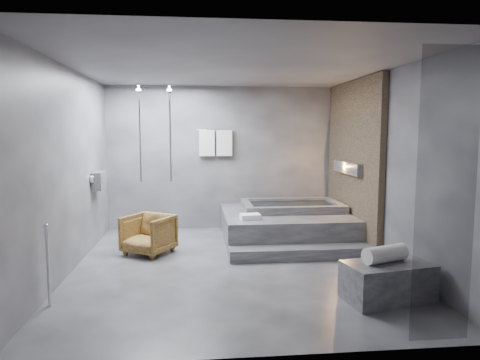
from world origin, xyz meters
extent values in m
plane|color=#313134|center=(0.00, 0.00, 0.00)|extent=(5.00, 5.00, 0.00)
cube|color=#525255|center=(0.00, 0.00, 2.80)|extent=(4.50, 5.00, 0.04)
cube|color=#3C3C41|center=(0.00, 2.50, 1.40)|extent=(4.50, 0.04, 2.80)
cube|color=#3C3C41|center=(0.00, -2.50, 1.40)|extent=(4.50, 0.04, 2.80)
cube|color=#3C3C41|center=(-2.25, 0.00, 1.40)|extent=(0.04, 5.00, 2.80)
cube|color=#3C3C41|center=(2.25, 0.00, 1.40)|extent=(0.04, 5.00, 2.80)
cube|color=#977B58|center=(2.19, 1.25, 1.40)|extent=(0.10, 2.40, 2.78)
cube|color=#FF9938|center=(2.11, 1.25, 1.30)|extent=(0.14, 1.20, 0.20)
cube|color=gray|center=(-2.16, 1.40, 1.10)|extent=(0.16, 0.42, 0.30)
imported|color=beige|center=(-2.15, 1.30, 1.05)|extent=(0.08, 0.08, 0.21)
imported|color=beige|center=(-2.15, 1.50, 1.03)|extent=(0.07, 0.07, 0.15)
cylinder|color=silver|center=(-1.00, 2.05, 1.90)|extent=(0.04, 0.04, 1.80)
cylinder|color=silver|center=(-1.55, 2.05, 1.90)|extent=(0.04, 0.04, 1.80)
cylinder|color=silver|center=(-0.15, 2.44, 1.95)|extent=(0.75, 0.02, 0.02)
cube|color=white|center=(-0.32, 2.42, 1.70)|extent=(0.30, 0.06, 0.50)
cube|color=white|center=(0.02, 2.42, 1.70)|extent=(0.30, 0.06, 0.50)
cylinder|color=silver|center=(-2.15, -1.20, 0.45)|extent=(0.04, 0.04, 0.90)
cube|color=black|center=(1.65, -2.45, 1.35)|extent=(0.55, 0.01, 2.60)
cube|color=#363739|center=(1.05, 1.45, 0.25)|extent=(2.20, 2.00, 0.50)
cube|color=#363739|center=(1.05, 0.27, 0.09)|extent=(2.20, 0.36, 0.18)
cube|color=#303032|center=(1.64, -1.41, 0.22)|extent=(1.05, 0.70, 0.44)
imported|color=#452E11|center=(-1.29, 0.78, 0.31)|extent=(0.92, 0.93, 0.62)
cylinder|color=silver|center=(1.62, -1.38, 0.53)|extent=(0.57, 0.36, 0.19)
cube|color=white|center=(0.34, 0.87, 0.54)|extent=(0.34, 0.27, 0.08)
camera|label=1|loc=(-0.50, -5.94, 1.92)|focal=32.00mm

